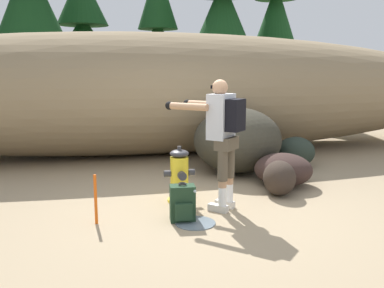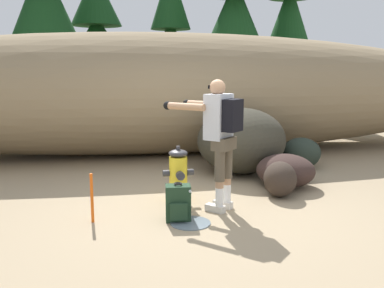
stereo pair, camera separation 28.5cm
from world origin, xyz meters
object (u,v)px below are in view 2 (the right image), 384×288
object	(u,v)px
spare_backpack	(178,203)
utility_worker	(219,129)
boulder_outlier	(280,179)
fire_hydrant	(178,176)
boulder_mid	(241,141)
boulder_large	(285,170)
boulder_small	(301,153)
survey_stake	(92,198)

from	to	relation	value
spare_backpack	utility_worker	bearing A→B (deg)	124.29
spare_backpack	boulder_outlier	world-z (taller)	boulder_outlier
fire_hydrant	boulder_mid	size ratio (longest dim) A/B	0.47
boulder_large	boulder_small	distance (m)	1.39
boulder_small	utility_worker	bearing A→B (deg)	-136.41
fire_hydrant	survey_stake	size ratio (longest dim) A/B	1.30
boulder_mid	boulder_outlier	distance (m)	1.53
boulder_large	boulder_outlier	world-z (taller)	boulder_large
boulder_small	boulder_large	bearing A→B (deg)	-125.26
boulder_outlier	survey_stake	size ratio (longest dim) A/B	1.03
survey_stake	boulder_outlier	bearing A→B (deg)	12.41
boulder_small	boulder_outlier	distance (m)	1.94
boulder_large	boulder_small	bearing A→B (deg)	54.74
boulder_mid	boulder_outlier	xyz separation A→B (m)	(0.11, -1.49, -0.32)
utility_worker	spare_backpack	bearing A→B (deg)	72.83
boulder_mid	boulder_large	bearing A→B (deg)	-68.78
spare_backpack	survey_stake	bearing A→B (deg)	-91.70
utility_worker	boulder_mid	world-z (taller)	utility_worker
boulder_large	fire_hydrant	bearing A→B (deg)	-166.23
boulder_mid	boulder_small	bearing A→B (deg)	5.22
spare_backpack	boulder_outlier	bearing A→B (deg)	120.64
boulder_small	survey_stake	world-z (taller)	survey_stake
utility_worker	boulder_large	world-z (taller)	utility_worker
spare_backpack	boulder_large	size ratio (longest dim) A/B	0.52
utility_worker	boulder_large	bearing A→B (deg)	-101.19
utility_worker	boulder_large	size ratio (longest dim) A/B	1.85
utility_worker	boulder_mid	xyz separation A→B (m)	(0.92, 1.91, -0.49)
boulder_outlier	fire_hydrant	bearing A→B (deg)	178.78
boulder_large	survey_stake	distance (m)	3.09
fire_hydrant	boulder_mid	bearing A→B (deg)	46.77
boulder_large	boulder_outlier	distance (m)	0.55
spare_backpack	survey_stake	xyz separation A→B (m)	(-1.02, 0.15, 0.08)
utility_worker	survey_stake	world-z (taller)	utility_worker
spare_backpack	boulder_mid	world-z (taller)	boulder_mid
spare_backpack	boulder_outlier	size ratio (longest dim) A/B	0.76
fire_hydrant	boulder_small	size ratio (longest dim) A/B	1.09
fire_hydrant	boulder_small	distance (m)	3.01
fire_hydrant	survey_stake	xyz separation A→B (m)	(-1.14, -0.61, -0.06)
spare_backpack	boulder_large	distance (m)	2.24
boulder_large	boulder_small	size ratio (longest dim) A/B	1.27
spare_backpack	boulder_mid	bearing A→B (deg)	152.36
utility_worker	survey_stake	size ratio (longest dim) A/B	2.81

